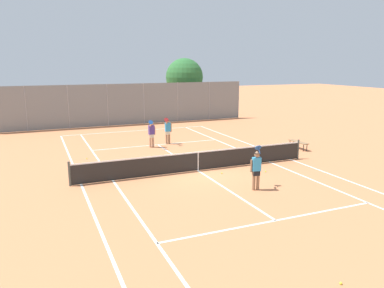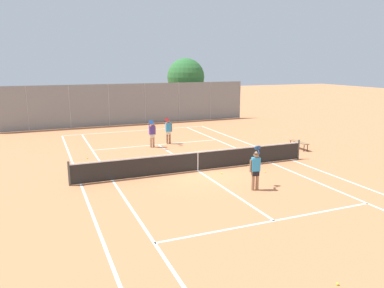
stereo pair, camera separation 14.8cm
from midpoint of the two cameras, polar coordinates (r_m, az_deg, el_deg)
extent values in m
plane|color=#CC7A4C|center=(18.23, 0.69, -4.08)|extent=(120.00, 120.00, 0.00)
cube|color=silver|center=(29.24, -8.68, 2.02)|extent=(11.00, 0.10, 0.01)
cube|color=silver|center=(16.89, -16.77, -5.94)|extent=(0.10, 23.80, 0.01)
cube|color=silver|center=(20.96, 14.61, -2.30)|extent=(0.10, 23.80, 0.01)
cube|color=silver|center=(17.07, -12.19, -5.49)|extent=(0.10, 23.80, 0.01)
cube|color=silver|center=(20.18, 11.51, -2.71)|extent=(0.10, 23.80, 0.01)
cube|color=silver|center=(12.96, 12.31, -11.31)|extent=(8.26, 0.10, 0.01)
cube|color=silver|center=(24.05, -5.42, -0.11)|extent=(8.26, 0.10, 0.01)
cube|color=silver|center=(18.22, 0.69, -4.07)|extent=(0.10, 12.80, 0.01)
cylinder|color=#474C47|center=(16.70, -18.42, -4.34)|extent=(0.10, 0.10, 1.07)
cylinder|color=#474C47|center=(21.11, 15.66, -0.77)|extent=(0.10, 0.10, 1.07)
cube|color=black|center=(18.10, 0.69, -2.67)|extent=(11.90, 0.02, 0.89)
cube|color=white|center=(17.99, 0.70, -1.26)|extent=(11.90, 0.03, 0.06)
cube|color=white|center=(18.11, 0.69, -2.73)|extent=(0.05, 0.03, 0.89)
cylinder|color=#936B4C|center=(15.59, 9.13, -5.51)|extent=(0.13, 0.13, 0.82)
cylinder|color=#936B4C|center=(15.65, 9.75, -5.45)|extent=(0.13, 0.13, 0.82)
cube|color=black|center=(15.53, 9.49, -4.32)|extent=(0.31, 0.23, 0.24)
cube|color=#3399D8|center=(15.43, 9.53, -3.04)|extent=(0.37, 0.26, 0.56)
sphere|color=#936B4C|center=(15.33, 9.58, -1.63)|extent=(0.22, 0.22, 0.22)
cylinder|color=black|center=(15.32, 9.59, -1.39)|extent=(0.23, 0.23, 0.02)
cylinder|color=#936B4C|center=(15.37, 8.76, -3.31)|extent=(0.08, 0.08, 0.52)
cylinder|color=#936B4C|center=(15.53, 9.83, -1.84)|extent=(0.16, 0.46, 0.35)
cylinder|color=#1E4C99|center=(15.77, 9.94, -1.03)|extent=(0.08, 0.25, 0.22)
cylinder|color=#1E4C99|center=(15.86, 9.79, -0.54)|extent=(0.31, 0.25, 0.23)
cylinder|color=tan|center=(23.32, -6.14, 0.51)|extent=(0.13, 0.13, 0.82)
cylinder|color=tan|center=(23.25, -6.55, 0.47)|extent=(0.13, 0.13, 0.82)
cube|color=beige|center=(23.22, -6.36, 1.29)|extent=(0.30, 0.21, 0.24)
cube|color=#4C388C|center=(23.16, -6.39, 2.16)|extent=(0.36, 0.24, 0.56)
sphere|color=tan|center=(23.09, -6.41, 3.12)|extent=(0.22, 0.22, 0.22)
cylinder|color=black|center=(23.08, -6.41, 3.28)|extent=(0.23, 0.23, 0.02)
cylinder|color=tan|center=(23.25, -5.89, 2.07)|extent=(0.08, 0.08, 0.52)
cylinder|color=tan|center=(22.93, -6.56, 2.79)|extent=(0.14, 0.46, 0.35)
cylinder|color=#1E4C99|center=(22.62, -6.60, 3.07)|extent=(0.06, 0.25, 0.22)
cylinder|color=#1E4C99|center=(22.49, -6.48, 3.31)|extent=(0.30, 0.23, 0.23)
cylinder|color=#936B4C|center=(24.23, -3.67, 1.00)|extent=(0.13, 0.13, 0.82)
cylinder|color=#936B4C|center=(24.17, -4.08, 0.97)|extent=(0.13, 0.13, 0.82)
cube|color=beige|center=(24.14, -3.88, 1.75)|extent=(0.28, 0.18, 0.24)
cube|color=#3399D8|center=(24.07, -3.90, 2.59)|extent=(0.34, 0.20, 0.56)
sphere|color=#936B4C|center=(24.01, -3.91, 3.51)|extent=(0.22, 0.22, 0.22)
cylinder|color=black|center=(24.00, -3.91, 3.67)|extent=(0.23, 0.23, 0.02)
cylinder|color=#936B4C|center=(24.15, -3.40, 2.49)|extent=(0.08, 0.08, 0.52)
cylinder|color=#936B4C|center=(23.85, -4.10, 3.21)|extent=(0.09, 0.46, 0.35)
cylinder|color=maroon|center=(23.55, -4.21, 3.48)|extent=(0.04, 0.25, 0.22)
cylinder|color=maroon|center=(23.42, -4.12, 3.71)|extent=(0.28, 0.20, 0.23)
sphere|color=#D1DB33|center=(21.18, -15.93, -2.14)|extent=(0.07, 0.07, 0.07)
sphere|color=#D1DB33|center=(10.03, 21.32, -19.16)|extent=(0.07, 0.07, 0.07)
sphere|color=#D1DB33|center=(17.75, 4.33, -4.45)|extent=(0.07, 0.07, 0.07)
sphere|color=#D1DB33|center=(18.29, 10.93, -4.14)|extent=(0.07, 0.07, 0.07)
sphere|color=#D1DB33|center=(20.95, -5.69, -1.88)|extent=(0.07, 0.07, 0.07)
cube|color=olive|center=(23.55, 15.74, 0.31)|extent=(0.36, 1.50, 0.05)
cylinder|color=#262626|center=(23.04, 16.44, -0.58)|extent=(0.05, 0.05, 0.41)
cylinder|color=#262626|center=(24.01, 14.53, 0.03)|extent=(0.05, 0.05, 0.41)
cylinder|color=#262626|center=(23.20, 16.92, -0.53)|extent=(0.05, 0.05, 0.41)
cylinder|color=#262626|center=(24.16, 15.00, 0.08)|extent=(0.05, 0.05, 0.41)
cylinder|color=gray|center=(31.18, -24.12, 4.94)|extent=(0.08, 0.08, 3.47)
cylinder|color=gray|center=(31.26, -18.46, 5.39)|extent=(0.08, 0.08, 3.47)
cylinder|color=gray|center=(31.64, -12.88, 5.79)|extent=(0.08, 0.08, 3.47)
cylinder|color=gray|center=(32.32, -7.48, 6.12)|extent=(0.08, 0.08, 3.47)
cylinder|color=gray|center=(33.27, -2.34, 6.38)|extent=(0.08, 0.08, 3.47)
cylinder|color=gray|center=(34.46, 2.49, 6.59)|extent=(0.08, 0.08, 3.47)
cylinder|color=gray|center=(35.88, 6.97, 6.73)|extent=(0.08, 0.08, 3.47)
cube|color=slate|center=(31.95, -10.15, 5.96)|extent=(21.55, 0.02, 3.43)
cylinder|color=brown|center=(36.43, -1.26, 6.19)|extent=(0.21, 0.21, 2.57)
sphere|color=#2D6B33|center=(36.25, -1.28, 10.17)|extent=(3.56, 3.56, 3.56)
sphere|color=#2D6B33|center=(36.29, -0.82, 9.47)|extent=(2.23, 2.23, 2.23)
camera|label=1|loc=(0.07, -90.22, -0.05)|focal=35.00mm
camera|label=2|loc=(0.07, 89.78, 0.05)|focal=35.00mm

